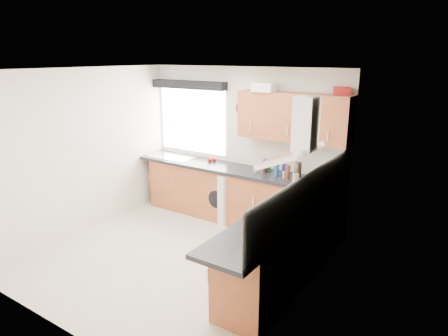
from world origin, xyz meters
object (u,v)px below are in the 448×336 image
Objects in this scene: oven at (285,247)px; washing_machine at (226,194)px; extractor_hood at (298,140)px; upper_cabinets at (293,117)px.

washing_machine is at bearing 143.52° from oven.
upper_cabinets is at bearing 116.13° from extractor_hood.
upper_cabinets reaches higher than oven.
extractor_hood reaches higher than oven.
upper_cabinets is at bearing 112.54° from oven.
washing_machine is at bearing 145.12° from extractor_hood.
washing_machine is (-1.65, 1.22, -0.01)m from oven.
extractor_hood is at bearing -0.00° from oven.
extractor_hood is at bearing -63.87° from upper_cabinets.
upper_cabinets reaches higher than washing_machine.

